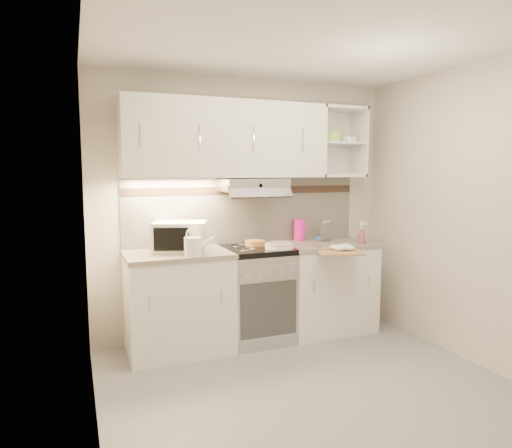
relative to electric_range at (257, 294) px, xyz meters
name	(u,v)px	position (x,y,z in m)	size (l,w,h in m)	color
ground	(312,390)	(0.00, -1.10, -0.45)	(3.00, 3.00, 0.00)	gray
room_shell	(292,169)	(0.00, -0.73, 1.18)	(3.04, 2.84, 2.52)	beige
base_cabinet_left	(179,304)	(-0.75, 0.00, -0.02)	(0.90, 0.60, 0.86)	white
worktop_left	(178,254)	(-0.75, 0.00, 0.43)	(0.92, 0.62, 0.04)	gray
base_cabinet_right	(325,288)	(0.75, 0.00, -0.02)	(0.90, 0.60, 0.86)	white
worktop_right	(326,244)	(0.75, 0.00, 0.43)	(0.92, 0.62, 0.04)	gray
electric_range	(257,294)	(0.00, 0.00, 0.00)	(0.60, 0.60, 0.90)	#B7B7BC
microwave	(180,236)	(-0.71, 0.06, 0.58)	(0.55, 0.48, 0.26)	white
watering_can	(194,245)	(-0.66, -0.22, 0.54)	(0.29, 0.15, 0.25)	white
plate_stack	(279,246)	(0.17, -0.14, 0.47)	(0.27, 0.27, 0.06)	white
bread_loaf	(255,243)	(0.02, 0.08, 0.47)	(0.20, 0.20, 0.05)	#9F6346
pink_pitcher	(299,230)	(0.55, 0.20, 0.56)	(0.12, 0.11, 0.22)	#FF1CA7
glass_jar	(326,230)	(0.79, 0.08, 0.56)	(0.11, 0.11, 0.22)	white
spice_jar	(318,242)	(0.54, -0.21, 0.50)	(0.06, 0.06, 0.09)	white
spray_bottle	(362,234)	(1.04, -0.19, 0.54)	(0.09, 0.09, 0.23)	#E58283
cutting_board	(339,252)	(0.67, -0.37, 0.42)	(0.40, 0.36, 0.02)	tan
dish_towel	(342,247)	(0.70, -0.36, 0.46)	(0.23, 0.19, 0.06)	silver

